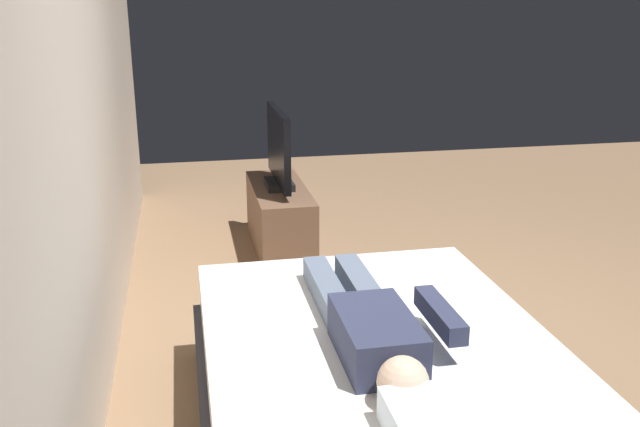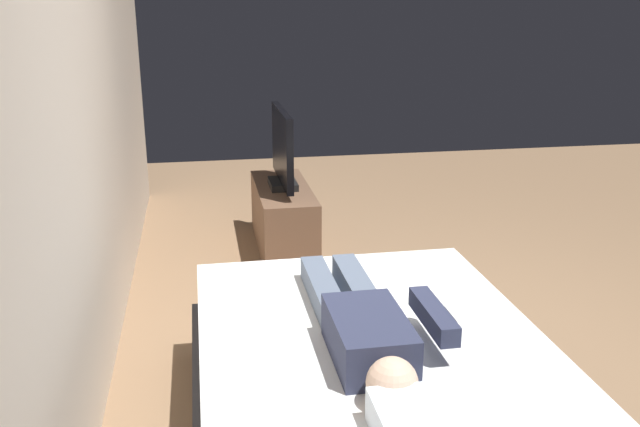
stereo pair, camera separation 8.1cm
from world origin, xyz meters
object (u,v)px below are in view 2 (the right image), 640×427
bed (375,404)px  tv (282,150)px  tv_stand (283,218)px  remote (446,316)px  person (364,324)px

bed → tv: tv is taller
tv_stand → tv: 0.53m
bed → remote: bearing=-63.2°
bed → tv: (2.60, 0.05, 0.52)m
bed → tv: bearing=1.2°
person → tv_stand: size_ratio=1.15×
bed → remote: (0.18, -0.36, 0.29)m
bed → person: (0.03, 0.05, 0.36)m
tv_stand → bed: bearing=-178.8°
person → bed: bearing=-120.8°
person → remote: (0.15, -0.40, -0.07)m
remote → tv: bearing=9.6°
person → tv_stand: 2.59m
remote → tv: 2.46m
tv_stand → tv: size_ratio=1.25×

